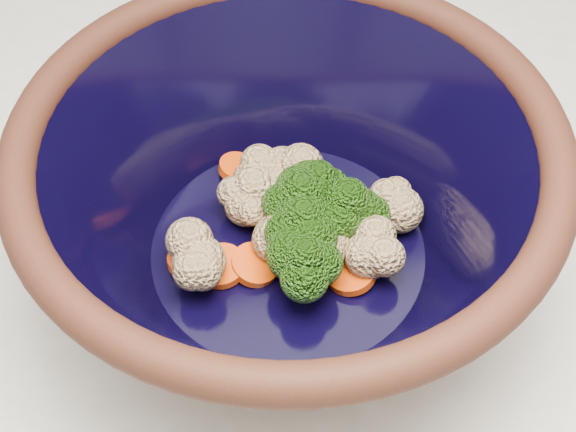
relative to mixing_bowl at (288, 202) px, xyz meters
name	(u,v)px	position (x,y,z in m)	size (l,w,h in m)	color
mixing_bowl	(288,202)	(0.00, 0.00, 0.00)	(0.39, 0.39, 0.14)	black
vegetable_pile	(303,215)	(0.01, 0.01, -0.02)	(0.17, 0.14, 0.05)	#608442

